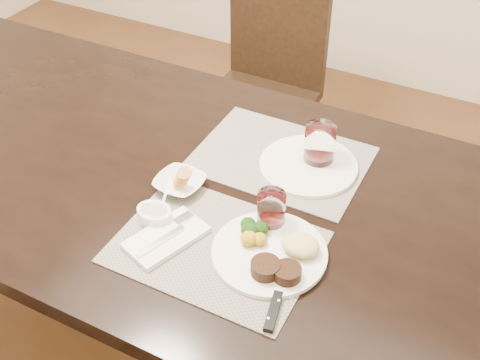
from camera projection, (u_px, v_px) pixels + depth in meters
The scene contains 13 objects.
ground_plane at pixel (151, 321), 2.16m from camera, with size 4.50×4.50×0.00m, color #432615.
dining_table at pixel (129, 178), 1.73m from camera, with size 2.00×1.00×0.75m.
chair_far at pixel (266, 79), 2.47m from camera, with size 0.42×0.42×0.90m.
placemat_near at pixel (216, 247), 1.40m from camera, with size 0.46×0.34×0.00m, color slate.
placemat_far at pixel (281, 158), 1.66m from camera, with size 0.46×0.34×0.00m, color slate.
dinner_plate at pixel (274, 252), 1.37m from camera, with size 0.27×0.27×0.05m.
napkin_fork at pixel (166, 237), 1.41m from camera, with size 0.16×0.22×0.02m.
steak_knife at pixel (279, 302), 1.27m from camera, with size 0.05×0.24×0.01m.
cracker_bowl at pixel (180, 183), 1.55m from camera, with size 0.13×0.13×0.06m.
sauce_ramekin at pixel (155, 214), 1.46m from camera, with size 0.09×0.13×0.07m.
wine_glass_near at pixel (271, 211), 1.43m from camera, with size 0.07×0.07×0.10m.
far_plate at pixel (308, 165), 1.62m from camera, with size 0.27×0.27×0.01m, color white.
wine_glass_far at pixel (319, 147), 1.61m from camera, with size 0.08×0.08×0.12m.
Camera 1 is at (0.89, -1.03, 1.78)m, focal length 45.00 mm.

